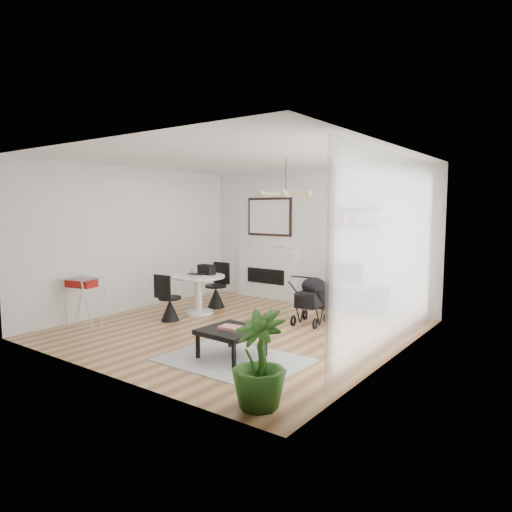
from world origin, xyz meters
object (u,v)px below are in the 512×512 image
Objects in this scene: fireplace at (268,266)px; stroller at (311,302)px; crt_tv at (355,273)px; drying_rack at (84,300)px; dining_table at (198,289)px; coffee_table at (232,332)px; tv_console at (352,299)px; potted_plant at (259,360)px.

stroller is at bearing -36.87° from fireplace.
drying_rack is (-3.17, -3.59, -0.31)m from crt_tv.
dining_table is (-0.16, -2.00, -0.22)m from fireplace.
crt_tv reaches higher than coffee_table.
tv_console is 1.49× the size of stroller.
fireplace is 2.09m from tv_console.
stroller is at bearing -98.06° from tv_console.
coffee_table is at bearing -91.98° from tv_console.
crt_tv is 4.53m from potted_plant.
dining_table is 1.20× the size of drying_rack.
stroller is (-0.23, -1.23, -0.37)m from crt_tv.
fireplace is 5.51m from potted_plant.
crt_tv is 0.73× the size of drying_rack.
stroller is (2.94, 2.35, -0.05)m from drying_rack.
drying_rack is 1.07× the size of coffee_table.
dining_table is at bearing -94.49° from fireplace.
tv_console is at bearing 88.02° from coffee_table.
drying_rack reaches higher than coffee_table.
fireplace is 2.02m from dining_table.
fireplace is 2.85× the size of coffee_table.
potted_plant reaches higher than coffee_table.
fireplace is 4.07m from coffee_table.
dining_table is 2.60m from coffee_table.
tv_console is at bearing 40.11° from dining_table.
coffee_table is (0.06, -2.18, -0.03)m from stroller.
crt_tv is 4.79m from drying_rack.
drying_rack reaches higher than tv_console.
crt_tv is 1.31m from stroller.
stroller is at bearing -100.60° from crt_tv.
dining_table is 1.01× the size of potted_plant.
stroller reaches higher than drying_rack.
dining_table is at bearing 141.39° from potted_plant.
crt_tv reaches higher than dining_table.
drying_rack reaches higher than dining_table.
fireplace is 2.68× the size of drying_rack.
drying_rack is 4.23m from potted_plant.
dining_table reaches higher than coffee_table.
crt_tv is at bearing 39.35° from dining_table.
coffee_table is (-0.17, -3.41, -0.40)m from crt_tv.
fireplace is 3.68× the size of crt_tv.
crt_tv is at bearing 36.16° from drying_rack.
dining_table reaches higher than tv_console.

